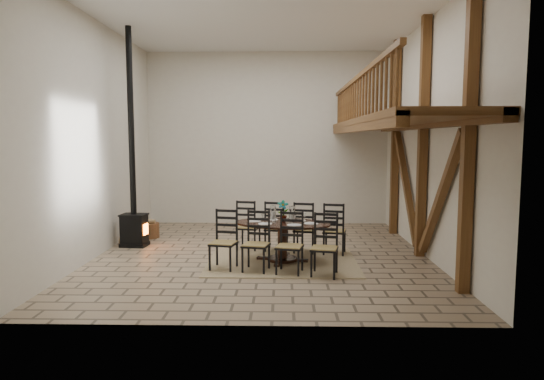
{
  "coord_description": "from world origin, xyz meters",
  "views": [
    {
      "loc": [
        0.45,
        -10.25,
        2.49
      ],
      "look_at": [
        0.21,
        0.4,
        1.37
      ],
      "focal_mm": 32.0,
      "sensor_mm": 36.0,
      "label": 1
    }
  ],
  "objects_px": {
    "wood_stove": "(133,197)",
    "log_basket": "(148,230)",
    "log_stack": "(126,241)",
    "dining_table": "(282,242)"
  },
  "relations": [
    {
      "from": "wood_stove",
      "to": "log_basket",
      "type": "relative_size",
      "value": 8.85
    },
    {
      "from": "log_basket",
      "to": "log_stack",
      "type": "height_order",
      "value": "log_basket"
    },
    {
      "from": "wood_stove",
      "to": "log_basket",
      "type": "height_order",
      "value": "wood_stove"
    },
    {
      "from": "dining_table",
      "to": "log_stack",
      "type": "relative_size",
      "value": 8.6
    },
    {
      "from": "wood_stove",
      "to": "log_basket",
      "type": "bearing_deg",
      "value": 93.33
    },
    {
      "from": "wood_stove",
      "to": "log_basket",
      "type": "distance_m",
      "value": 1.37
    },
    {
      "from": "wood_stove",
      "to": "log_stack",
      "type": "distance_m",
      "value": 1.08
    },
    {
      "from": "dining_table",
      "to": "wood_stove",
      "type": "bearing_deg",
      "value": 170.91
    },
    {
      "from": "dining_table",
      "to": "log_basket",
      "type": "relative_size",
      "value": 4.97
    },
    {
      "from": "log_stack",
      "to": "dining_table",
      "type": "bearing_deg",
      "value": -20.9
    }
  ]
}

